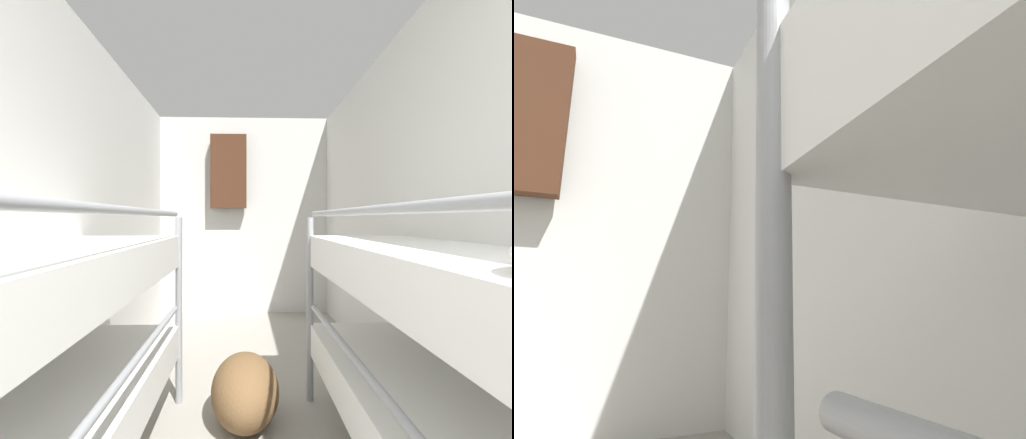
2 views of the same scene
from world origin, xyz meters
The scene contains 2 objects.
wall_back centered at (0.00, 4.58, 1.24)m, with size 2.23×0.06×2.47m.
hanging_coat centered at (-0.19, 4.43, 1.77)m, with size 0.44×0.12×0.90m.
Camera 2 is at (0.24, 2.03, 0.72)m, focal length 28.00 mm.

